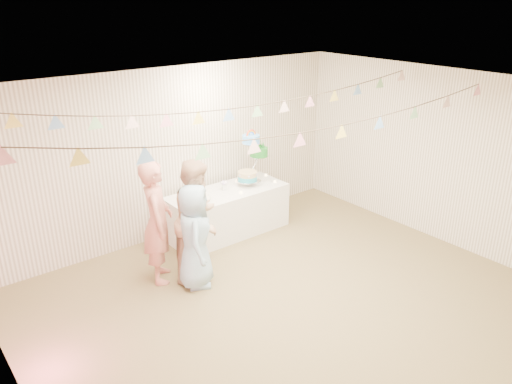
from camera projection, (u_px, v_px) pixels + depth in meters
floor at (283, 299)px, 6.24m from camera, size 6.00×6.00×0.00m
ceiling at (288, 91)px, 5.27m from camera, size 6.00×6.00×0.00m
back_wall at (176, 153)px, 7.57m from camera, size 6.00×6.00×0.00m
front_wall at (496, 302)px, 3.94m from camera, size 6.00×6.00×0.00m
left_wall at (8, 295)px, 4.03m from camera, size 5.00×5.00×0.00m
right_wall at (435, 155)px, 7.49m from camera, size 5.00×5.00×0.00m
table at (228, 212)px, 7.86m from camera, size 1.91×0.76×0.72m
cake_stand at (253, 156)px, 7.91m from camera, size 0.74×0.44×0.83m
cake_bottom at (248, 178)px, 7.91m from camera, size 0.31×0.31×0.15m
cake_middle at (258, 156)px, 8.10m from camera, size 0.27×0.27×0.22m
cake_top_tier at (251, 144)px, 7.78m from camera, size 0.25×0.25×0.19m
platter at (199, 197)px, 7.36m from camera, size 0.35×0.35×0.02m
posy at (224, 184)px, 7.71m from camera, size 0.13×0.13×0.15m
person_adult_a at (157, 222)px, 6.41m from camera, size 0.63×0.72×1.65m
person_adult_b at (198, 220)px, 6.48m from camera, size 1.01×0.95×1.65m
person_child at (195, 236)px, 6.33m from camera, size 0.72×0.81×1.39m
bunting_back at (228, 99)px, 6.17m from camera, size 5.60×1.10×0.40m
bunting_front at (300, 121)px, 5.23m from camera, size 5.60×0.90×0.36m
tealight_0 at (188, 206)px, 7.15m from camera, size 0.04×0.04×0.03m
tealight_1 at (202, 192)px, 7.65m from camera, size 0.04×0.04×0.03m
tealight_2 at (241, 192)px, 7.62m from camera, size 0.04×0.04×0.03m
tealight_3 at (237, 181)px, 8.08m from camera, size 0.04×0.04×0.03m
tealight_4 at (275, 181)px, 8.06m from camera, size 0.04×0.04×0.03m
tealight_5 at (266, 175)px, 8.35m from camera, size 0.04×0.04×0.03m
tealight_6 at (179, 200)px, 7.35m from camera, size 0.04×0.04×0.03m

